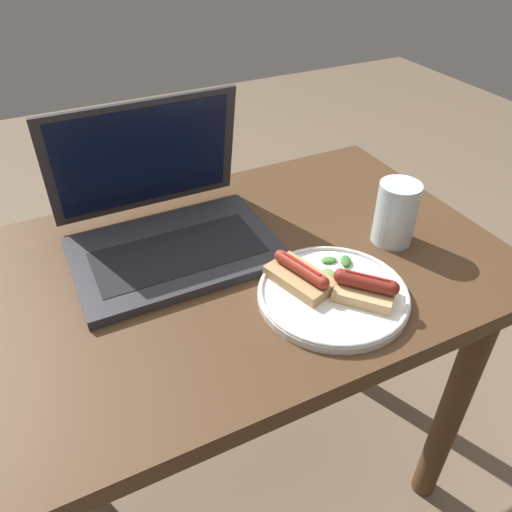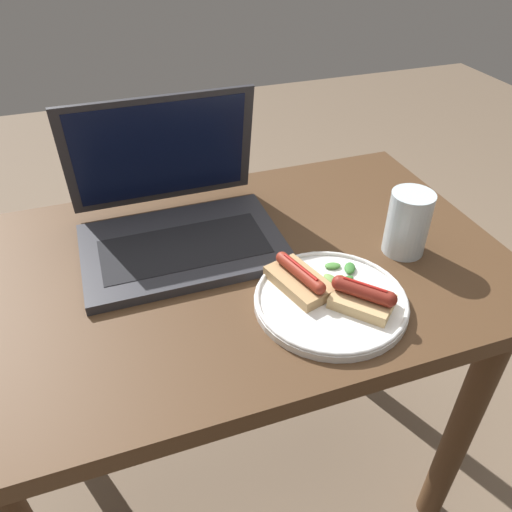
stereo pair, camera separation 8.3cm
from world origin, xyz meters
name	(u,v)px [view 1 (the left image)]	position (x,y,z in m)	size (l,w,h in m)	color
ground_plane	(239,476)	(0.00, 0.00, 0.00)	(6.00, 6.00, 0.00)	#75604C
desk	(232,313)	(0.00, 0.00, 0.61)	(1.01, 0.64, 0.74)	#4C331E
laptop	(166,224)	(-0.08, 0.11, 0.78)	(0.37, 0.31, 0.26)	#2D2D33
plate	(333,294)	(0.12, -0.16, 0.75)	(0.25, 0.25, 0.02)	white
sausage_toast_left	(301,275)	(0.08, -0.12, 0.77)	(0.10, 0.13, 0.04)	tan
sausage_toast_middle	(365,288)	(0.16, -0.19, 0.77)	(0.11, 0.11, 0.05)	tan
salad_pile	(337,268)	(0.15, -0.11, 0.75)	(0.08, 0.08, 0.01)	#387A33
drinking_glass	(396,213)	(0.31, -0.07, 0.80)	(0.08, 0.08, 0.12)	silver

